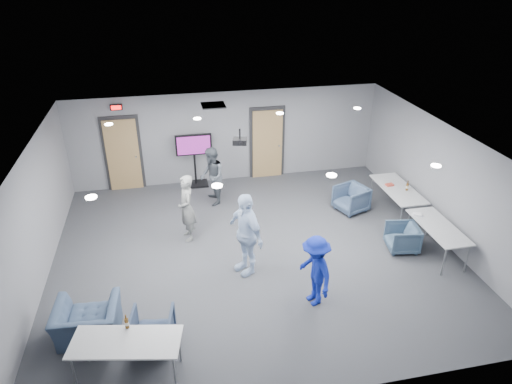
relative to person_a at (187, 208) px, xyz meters
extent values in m
plane|color=#33363B|center=(1.44, -0.90, -0.82)|extent=(9.00, 9.00, 0.00)
plane|color=white|center=(1.44, -0.90, 1.88)|extent=(9.00, 9.00, 0.00)
cube|color=gray|center=(1.44, 3.10, 0.53)|extent=(9.00, 0.02, 2.70)
cube|color=gray|center=(1.44, -4.90, 0.53)|extent=(9.00, 0.02, 2.70)
cube|color=gray|center=(-3.06, -0.90, 0.53)|extent=(0.02, 8.00, 2.70)
cube|color=gray|center=(5.94, -0.90, 0.53)|extent=(0.02, 8.00, 2.70)
cube|color=black|center=(-1.56, 3.07, 0.26)|extent=(1.06, 0.06, 2.24)
cube|color=#A3854F|center=(-1.56, 3.03, 0.23)|extent=(0.90, 0.05, 2.10)
cylinder|color=gray|center=(-1.21, 2.98, 0.18)|extent=(0.04, 0.10, 0.04)
cube|color=black|center=(2.64, 3.07, 0.26)|extent=(1.06, 0.06, 2.24)
cube|color=#A3854F|center=(2.64, 3.03, 0.23)|extent=(0.90, 0.05, 2.10)
cylinder|color=gray|center=(2.99, 2.98, 0.18)|extent=(0.04, 0.10, 0.04)
cube|color=black|center=(-1.56, 3.04, 1.63)|extent=(0.32, 0.06, 0.16)
cube|color=#FF0C0C|center=(-1.56, 3.00, 1.63)|extent=(0.26, 0.02, 0.11)
cube|color=black|center=(0.94, 1.90, 1.86)|extent=(0.60, 0.60, 0.03)
cylinder|color=white|center=(-1.56, -2.70, 1.86)|extent=(0.18, 0.18, 0.02)
cylinder|color=white|center=(-1.56, 0.90, 1.86)|extent=(0.18, 0.18, 0.02)
cylinder|color=white|center=(0.44, -2.70, 1.86)|extent=(0.18, 0.18, 0.02)
cylinder|color=white|center=(0.44, 0.90, 1.86)|extent=(0.18, 0.18, 0.02)
cylinder|color=white|center=(2.44, -2.70, 1.86)|extent=(0.18, 0.18, 0.02)
cylinder|color=white|center=(2.44, 0.90, 1.86)|extent=(0.18, 0.18, 0.02)
cylinder|color=white|center=(4.44, -2.70, 1.86)|extent=(0.18, 0.18, 0.02)
cylinder|color=white|center=(4.44, 0.90, 1.86)|extent=(0.18, 0.18, 0.02)
imported|color=gray|center=(0.00, 0.00, 0.00)|extent=(0.47, 0.65, 1.65)
imported|color=#4E565E|center=(0.79, 1.65, -0.02)|extent=(0.63, 0.80, 1.61)
imported|color=#C6DDFF|center=(1.12, -1.54, 0.11)|extent=(0.86, 1.18, 1.86)
imported|color=#172797|center=(2.22, -2.81, -0.08)|extent=(0.74, 1.06, 1.49)
imported|color=#3E516C|center=(4.34, 0.48, -0.48)|extent=(0.97, 0.96, 0.69)
imported|color=#3D536A|center=(4.79, -1.49, -0.51)|extent=(0.78, 0.77, 0.62)
imported|color=#334058|center=(-0.85, -3.30, -0.49)|extent=(0.82, 0.84, 0.67)
imported|color=#3C4E68|center=(-1.97, -2.90, -0.47)|extent=(1.14, 1.02, 0.70)
cube|color=silver|center=(5.44, 0.10, -0.11)|extent=(0.77, 1.85, 0.03)
cylinder|color=gray|center=(5.13, 0.94, -0.47)|extent=(0.04, 0.04, 0.70)
cylinder|color=gray|center=(5.13, -0.75, -0.47)|extent=(0.04, 0.04, 0.70)
cylinder|color=gray|center=(5.74, 0.94, -0.47)|extent=(0.04, 0.04, 0.70)
cylinder|color=gray|center=(5.74, -0.75, -0.47)|extent=(0.04, 0.04, 0.70)
cube|color=silver|center=(5.44, -1.80, -0.11)|extent=(0.70, 1.69, 0.03)
cylinder|color=gray|center=(5.17, -1.04, -0.47)|extent=(0.04, 0.04, 0.70)
cylinder|color=gray|center=(5.17, -2.57, -0.47)|extent=(0.04, 0.04, 0.70)
cylinder|color=gray|center=(5.71, -1.04, -0.47)|extent=(0.04, 0.04, 0.70)
cylinder|color=gray|center=(5.71, -2.57, -0.47)|extent=(0.04, 0.04, 0.70)
cube|color=silver|center=(-1.23, -3.90, -0.11)|extent=(1.82, 1.03, 0.03)
cylinder|color=gray|center=(-0.42, -3.78, -0.47)|extent=(0.04, 0.04, 0.70)
cylinder|color=gray|center=(-1.94, -3.48, -0.47)|extent=(0.04, 0.04, 0.70)
cylinder|color=gray|center=(-0.52, -4.32, -0.47)|extent=(0.04, 0.04, 0.70)
cylinder|color=gray|center=(-2.04, -4.02, -0.47)|extent=(0.04, 0.04, 0.70)
cylinder|color=#51310D|center=(-1.21, -3.60, 0.00)|extent=(0.07, 0.07, 0.18)
cylinder|color=#51310D|center=(-1.21, -3.60, 0.13)|extent=(0.02, 0.02, 0.08)
cylinder|color=beige|center=(-1.21, -3.60, 0.00)|extent=(0.07, 0.07, 0.06)
cylinder|color=#51310D|center=(5.60, -0.04, 0.00)|extent=(0.07, 0.07, 0.19)
cylinder|color=#51310D|center=(5.60, -0.04, 0.14)|extent=(0.02, 0.02, 0.08)
cylinder|color=beige|center=(5.60, -0.04, 0.00)|extent=(0.07, 0.07, 0.06)
cube|color=#BA3D2E|center=(5.29, 0.30, -0.07)|extent=(0.21, 0.15, 0.04)
cube|color=white|center=(5.21, -1.26, -0.07)|extent=(0.22, 0.19, 0.04)
cube|color=black|center=(0.43, 2.85, -0.79)|extent=(0.69, 0.49, 0.06)
cylinder|color=black|center=(0.43, 2.85, -0.18)|extent=(0.06, 0.06, 1.18)
cube|color=black|center=(0.43, 2.85, 0.46)|extent=(1.04, 0.07, 0.61)
cube|color=#7C1B78|center=(0.43, 2.80, 0.46)|extent=(0.94, 0.01, 0.53)
cylinder|color=black|center=(1.29, -0.02, 1.76)|extent=(0.04, 0.04, 0.22)
cube|color=black|center=(1.29, -0.02, 1.58)|extent=(0.36, 0.33, 0.12)
cylinder|color=black|center=(1.29, -0.16, 1.58)|extent=(0.08, 0.06, 0.08)
camera|label=1|loc=(-0.30, -9.44, 5.24)|focal=32.00mm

